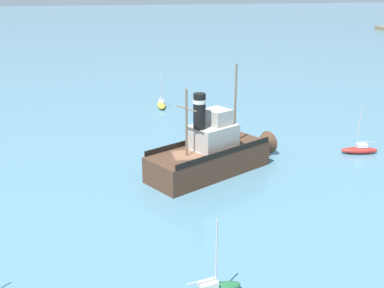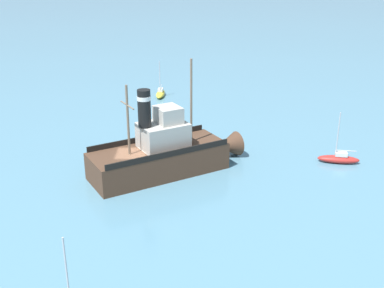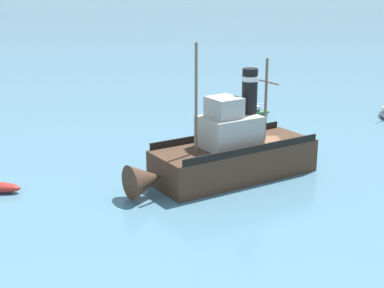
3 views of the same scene
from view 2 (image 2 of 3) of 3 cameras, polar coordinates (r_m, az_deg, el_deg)
name	(u,v)px [view 2 (image 2 of 3)]	position (r m, az deg, el deg)	size (l,w,h in m)	color
ground_plane	(132,179)	(42.03, -7.08, -4.10)	(600.00, 600.00, 0.00)	teal
old_tugboat	(165,153)	(42.33, -3.24, -1.06)	(10.03, 14.19, 9.90)	#4C3323
sailboat_red	(339,159)	(46.69, 16.98, -1.66)	(1.76, 3.94, 4.90)	#B22823
sailboat_yellow	(160,93)	(66.03, -3.76, 6.01)	(3.87, 1.37, 4.90)	gold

